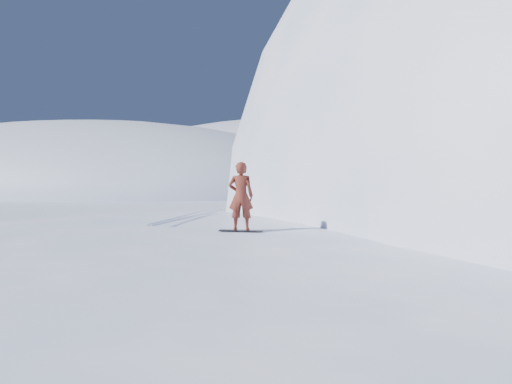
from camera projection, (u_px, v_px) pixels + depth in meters
ground at (130, 314)px, 13.25m from camera, size 400.00×400.00×0.00m
near_ridge at (214, 293)px, 15.49m from camera, size 36.00×28.00×4.80m
peak_shoulder at (498, 241)px, 26.69m from camera, size 28.00×24.00×18.00m
far_ridge_a at (72, 188)px, 98.03m from camera, size 120.00×70.00×28.00m
far_ridge_c at (289, 183)px, 129.39m from camera, size 140.00×90.00×36.00m
wind_bumps at (161, 294)px, 15.39m from camera, size 16.00×14.40×1.00m
snowboard at (241, 230)px, 13.43m from camera, size 1.29×0.68×0.02m
snowboarder at (241, 196)px, 13.38m from camera, size 0.86×0.71×2.01m
vapor_plume at (91, 193)px, 78.44m from camera, size 10.56×8.45×7.39m
board_tracks at (193, 216)px, 17.54m from camera, size 2.19×5.95×0.04m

